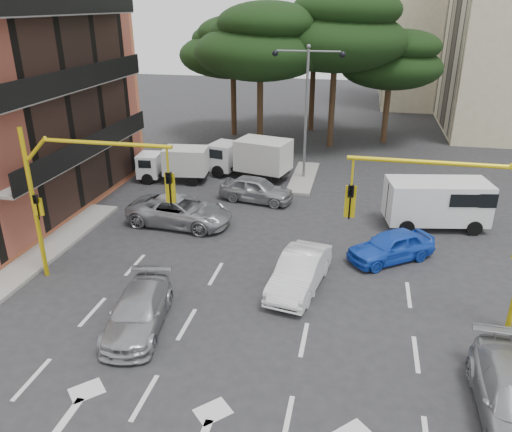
% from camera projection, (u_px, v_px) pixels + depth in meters
% --- Properties ---
extents(ground, '(120.00, 120.00, 0.00)m').
position_uv_depth(ground, '(244.00, 332.00, 16.56)').
color(ground, '#28282B').
rests_on(ground, ground).
extents(median_strip, '(1.40, 6.00, 0.15)m').
position_uv_depth(median_strip, '(303.00, 177.00, 30.90)').
color(median_strip, gray).
rests_on(median_strip, ground).
extents(apartment_beige_far, '(16.20, 12.15, 16.70)m').
position_uv_depth(apartment_beige_far, '(468.00, 21.00, 50.31)').
color(apartment_beige_far, '#C2B691').
rests_on(apartment_beige_far, ground).
extents(pine_left_near, '(9.15, 9.15, 10.23)m').
position_uv_depth(pine_left_near, '(261.00, 41.00, 34.04)').
color(pine_left_near, '#382616').
rests_on(pine_left_near, ground).
extents(pine_center, '(9.98, 9.98, 11.16)m').
position_uv_depth(pine_center, '(337.00, 30.00, 34.61)').
color(pine_center, '#382616').
rests_on(pine_center, ground).
extents(pine_left_far, '(8.32, 8.32, 9.30)m').
position_uv_depth(pine_left_far, '(233.00, 47.00, 38.49)').
color(pine_left_far, '#382616').
rests_on(pine_left_far, ground).
extents(pine_right, '(7.49, 7.49, 8.37)m').
position_uv_depth(pine_right, '(392.00, 60.00, 36.45)').
color(pine_right, '#382616').
rests_on(pine_right, ground).
extents(pine_back, '(9.15, 9.15, 10.23)m').
position_uv_depth(pine_back, '(315.00, 36.00, 39.76)').
color(pine_back, '#382616').
rests_on(pine_back, ground).
extents(signal_mast_right, '(5.79, 0.37, 6.00)m').
position_uv_depth(signal_mast_right, '(470.00, 218.00, 15.50)').
color(signal_mast_right, yellow).
rests_on(signal_mast_right, ground).
extents(signal_mast_left, '(5.79, 0.37, 6.00)m').
position_uv_depth(signal_mast_left, '(74.00, 187.00, 18.12)').
color(signal_mast_left, yellow).
rests_on(signal_mast_left, ground).
extents(street_lamp_center, '(4.16, 0.36, 7.77)m').
position_uv_depth(street_lamp_center, '(307.00, 90.00, 28.79)').
color(street_lamp_center, slate).
rests_on(street_lamp_center, median_strip).
extents(car_white_hatch, '(2.16, 4.42, 1.39)m').
position_uv_depth(car_white_hatch, '(300.00, 272.00, 18.83)').
color(car_white_hatch, white).
rests_on(car_white_hatch, ground).
extents(car_blue_compact, '(3.98, 3.49, 1.30)m').
position_uv_depth(car_blue_compact, '(391.00, 246.00, 20.93)').
color(car_blue_compact, blue).
rests_on(car_blue_compact, ground).
extents(car_silver_wagon, '(2.39, 4.46, 1.23)m').
position_uv_depth(car_silver_wagon, '(138.00, 311.00, 16.57)').
color(car_silver_wagon, '#98999F').
rests_on(car_silver_wagon, ground).
extents(car_silver_cross_a, '(5.26, 2.75, 1.41)m').
position_uv_depth(car_silver_cross_a, '(180.00, 211.00, 24.30)').
color(car_silver_cross_a, '#989A9F').
rests_on(car_silver_cross_a, ground).
extents(car_silver_cross_b, '(4.26, 2.29, 1.38)m').
position_uv_depth(car_silver_cross_b, '(256.00, 189.00, 27.19)').
color(car_silver_cross_b, '#999CA1').
rests_on(car_silver_cross_b, ground).
extents(van_white, '(5.02, 2.96, 2.36)m').
position_uv_depth(van_white, '(436.00, 204.00, 23.92)').
color(van_white, white).
rests_on(van_white, ground).
extents(box_truck_a, '(4.43, 2.25, 2.09)m').
position_uv_depth(box_truck_a, '(174.00, 165.00, 30.11)').
color(box_truck_a, white).
rests_on(box_truck_a, ground).
extents(box_truck_b, '(5.45, 3.28, 2.51)m').
position_uv_depth(box_truck_b, '(250.00, 158.00, 30.62)').
color(box_truck_b, silver).
rests_on(box_truck_b, ground).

